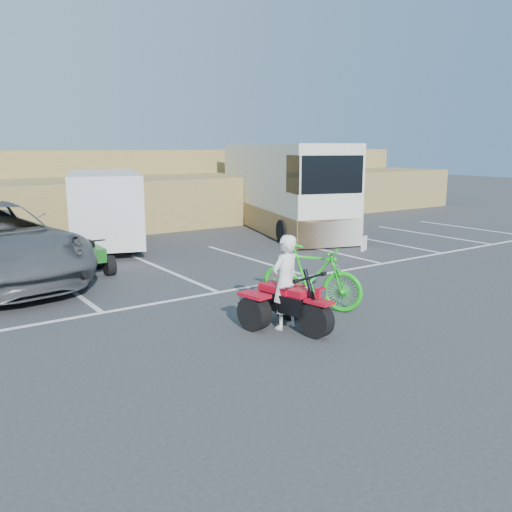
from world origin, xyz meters
TOP-DOWN VIEW (x-y plane):
  - ground at (0.00, 0.00)m, footprint 100.00×100.00m
  - parking_stripes at (0.87, 4.07)m, footprint 28.00×5.16m
  - grass_embankment at (0.00, 15.48)m, footprint 40.00×8.50m
  - red_trike_atv at (-0.23, -0.54)m, footprint 1.54×1.87m
  - rider at (-0.26, -0.39)m, footprint 0.69×0.52m
  - green_dirt_bike at (0.94, 0.29)m, footprint 1.57×2.20m
  - cargo_trailer at (-0.06, 9.47)m, footprint 3.63×5.62m
  - rv_motorhome at (7.07, 9.29)m, footprint 4.96×9.47m
  - quad_atv_blue at (-2.50, 5.50)m, footprint 1.49×1.69m
  - quad_atv_green at (-1.86, 5.95)m, footprint 1.17×1.53m

SIDE VIEW (x-z plane):
  - ground at x=0.00m, z-range 0.00..0.00m
  - red_trike_atv at x=-0.23m, z-range -0.54..0.54m
  - quad_atv_blue at x=-2.50m, z-range -0.46..0.46m
  - quad_atv_green at x=-1.86m, z-range -0.49..0.49m
  - parking_stripes at x=0.87m, z-range 0.00..0.01m
  - green_dirt_bike at x=0.94m, z-range 0.00..1.31m
  - rider at x=-0.26m, z-range 0.00..1.72m
  - cargo_trailer at x=-0.06m, z-range 0.10..2.54m
  - grass_embankment at x=0.00m, z-range -0.13..2.97m
  - rv_motorhome at x=7.07m, z-range -0.22..3.09m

